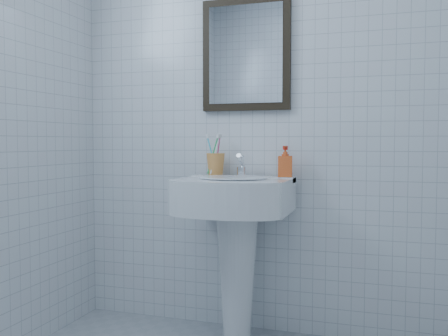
% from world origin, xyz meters
% --- Properties ---
extents(wall_back, '(2.20, 0.02, 2.50)m').
position_xyz_m(wall_back, '(0.00, 1.20, 1.25)').
color(wall_back, silver).
rests_on(wall_back, ground).
extents(washbasin, '(0.58, 0.42, 0.89)m').
position_xyz_m(washbasin, '(-0.10, 0.99, 0.59)').
color(washbasin, white).
rests_on(washbasin, ground).
extents(faucet, '(0.05, 0.11, 0.13)m').
position_xyz_m(faucet, '(-0.10, 1.09, 0.93)').
color(faucet, silver).
rests_on(faucet, washbasin).
extents(toothbrush_cup, '(0.13, 0.13, 0.12)m').
position_xyz_m(toothbrush_cup, '(-0.26, 1.11, 0.94)').
color(toothbrush_cup, '#D4873D').
rests_on(toothbrush_cup, washbasin).
extents(soap_dispenser, '(0.09, 0.09, 0.17)m').
position_xyz_m(soap_dispenser, '(0.14, 1.11, 0.96)').
color(soap_dispenser, red).
rests_on(soap_dispenser, washbasin).
extents(wall_mirror, '(0.50, 0.04, 0.62)m').
position_xyz_m(wall_mirror, '(-0.10, 1.18, 1.55)').
color(wall_mirror, black).
rests_on(wall_mirror, wall_back).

